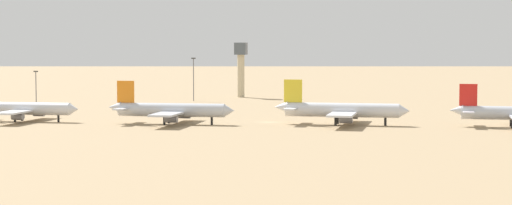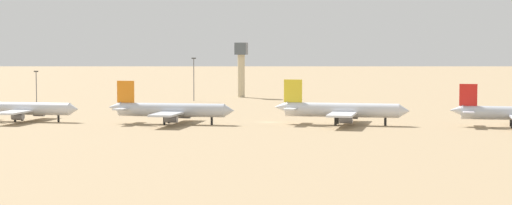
# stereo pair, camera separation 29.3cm
# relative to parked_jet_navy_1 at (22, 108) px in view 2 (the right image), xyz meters

# --- Properties ---
(ground) EXTENTS (4000.00, 4000.00, 0.00)m
(ground) POSITION_rel_parked_jet_navy_1_xyz_m (74.03, 11.14, -3.96)
(ground) COLOR #9E8460
(ridge_far_west) EXTENTS (334.02, 266.82, 61.59)m
(ridge_far_west) POSITION_rel_parked_jet_navy_1_xyz_m (-532.11, 1153.42, 26.83)
(ridge_far_west) COLOR gray
(ridge_far_west) RESTS_ON ground
(ridge_west) EXTENTS (329.48, 251.14, 99.86)m
(ridge_west) POSITION_rel_parked_jet_navy_1_xyz_m (-163.63, 913.29, 45.97)
(ridge_west) COLOR gray
(ridge_west) RESTS_ON ground
(ridge_center) EXTENTS (283.77, 253.04, 99.00)m
(ridge_center) POSITION_rel_parked_jet_navy_1_xyz_m (84.49, 1123.38, 45.54)
(ridge_center) COLOR slate
(ridge_center) RESTS_ON ground
(parked_jet_navy_1) EXTENTS (36.51, 30.57, 12.09)m
(parked_jet_navy_1) POSITION_rel_parked_jet_navy_1_xyz_m (0.00, 0.00, 0.00)
(parked_jet_navy_1) COLOR silver
(parked_jet_navy_1) RESTS_ON ground
(parked_jet_orange_2) EXTENTS (38.24, 31.96, 12.68)m
(parked_jet_orange_2) POSITION_rel_parked_jet_navy_1_xyz_m (46.96, -0.70, 0.19)
(parked_jet_orange_2) COLOR silver
(parked_jet_orange_2) RESTS_ON ground
(parked_jet_yellow_3) EXTENTS (39.65, 33.27, 13.11)m
(parked_jet_yellow_3) POSITION_rel_parked_jet_navy_1_xyz_m (96.46, 5.74, 0.34)
(parked_jet_yellow_3) COLOR silver
(parked_jet_yellow_3) RESTS_ON ground
(control_tower) EXTENTS (5.20, 5.20, 24.55)m
(control_tower) POSITION_rel_parked_jet_navy_1_xyz_m (41.29, 135.85, 10.85)
(control_tower) COLOR #C6B793
(control_tower) RESTS_ON ground
(light_pole_west) EXTENTS (1.80, 0.50, 18.13)m
(light_pole_west) POSITION_rel_parked_jet_navy_1_xyz_m (26.81, 106.58, 6.35)
(light_pole_west) COLOR #59595E
(light_pole_west) RESTS_ON ground
(light_pole_mid) EXTENTS (1.80, 0.50, 12.92)m
(light_pole_mid) POSITION_rel_parked_jet_navy_1_xyz_m (-34.03, 85.61, 3.66)
(light_pole_mid) COLOR #59595E
(light_pole_mid) RESTS_ON ground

